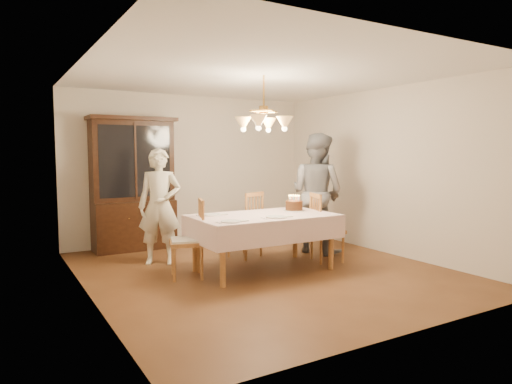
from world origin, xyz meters
TOP-DOWN VIEW (x-y plane):
  - ground at (0.00, 0.00)m, footprint 5.00×5.00m
  - room_shell at (0.00, 0.00)m, footprint 5.00×5.00m
  - dining_table at (0.00, 0.00)m, footprint 1.90×1.10m
  - china_hutch at (-1.13, 2.25)m, footprint 1.38×0.54m
  - chair_far_side at (0.18, 0.81)m, footprint 0.56×0.55m
  - chair_left_end at (-1.02, 0.19)m, footprint 0.53×0.54m
  - chair_right_end at (1.07, -0.01)m, footprint 0.53×0.54m
  - elderly_woman at (-1.08, 1.07)m, footprint 0.72×0.63m
  - adult_in_grey at (1.34, 0.56)m, footprint 0.96×1.09m
  - birthday_cake at (0.58, 0.11)m, footprint 0.30×0.30m
  - place_setting_near_left at (-0.65, -0.35)m, footprint 0.39×0.25m
  - place_setting_near_right at (0.02, -0.31)m, footprint 0.42×0.27m
  - place_setting_far_left at (-0.62, 0.31)m, footprint 0.41×0.26m
  - chandelier at (-0.00, -0.00)m, footprint 0.62×0.62m

SIDE VIEW (x-z plane):
  - ground at x=0.00m, z-range 0.00..0.00m
  - chair_far_side at x=0.18m, z-range -0.06..0.94m
  - chair_right_end at x=1.07m, z-range -0.06..0.94m
  - chair_left_end at x=-1.02m, z-range -0.05..0.95m
  - dining_table at x=0.00m, z-range 0.30..1.06m
  - place_setting_near_left at x=-0.65m, z-range 0.76..0.77m
  - place_setting_far_left at x=-0.62m, z-range 0.76..0.77m
  - place_setting_near_right at x=0.02m, z-range 0.76..0.77m
  - elderly_woman at x=-1.08m, z-range 0.00..1.65m
  - birthday_cake at x=0.58m, z-range 0.72..0.94m
  - adult_in_grey at x=1.34m, z-range 0.00..1.89m
  - china_hutch at x=-1.13m, z-range -0.04..2.12m
  - room_shell at x=0.00m, z-range -0.92..4.08m
  - chandelier at x=0.00m, z-range 1.61..2.34m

